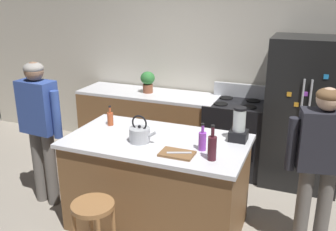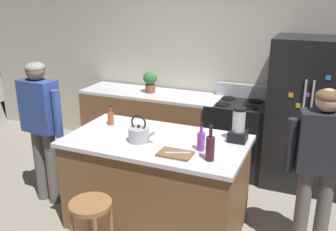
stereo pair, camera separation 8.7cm
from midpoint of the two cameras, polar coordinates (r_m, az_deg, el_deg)
name	(u,v)px [view 2 (the right image)]	position (r m, az deg, el deg)	size (l,w,h in m)	color
ground_plane	(157,223)	(4.09, -1.07, -16.07)	(14.00, 14.00, 0.00)	#9E9384
back_wall	(214,64)	(5.30, 7.55, 7.82)	(8.00, 0.10, 2.70)	beige
kitchen_island	(156,183)	(3.84, -1.12, -10.20)	(1.76, 0.97, 0.95)	brown
back_counter_run	(151,124)	(5.43, -2.15, -1.32)	(2.00, 0.64, 0.95)	brown
refrigerator	(307,115)	(4.78, 20.96, 0.13)	(0.90, 0.73, 1.83)	black
stove_range	(237,137)	(5.03, 11.00, -3.21)	(0.76, 0.65, 1.13)	black
person_by_island_left	(41,120)	(4.28, -18.28, -0.63)	(0.60, 0.25, 1.63)	#66605B
person_by_sink_right	(320,158)	(3.51, 22.84, -6.05)	(0.60, 0.30, 1.57)	#66605B
bar_stool	(91,218)	(3.31, -10.85, -15.08)	(0.36, 0.36, 0.66)	#9E6B3D
potted_plant	(150,80)	(5.25, -2.25, 5.36)	(0.20, 0.20, 0.30)	brown
blender_appliance	(238,127)	(3.61, 11.38, -1.78)	(0.17, 0.17, 0.33)	black
bottle_cooking_sauce	(111,118)	(4.04, -8.12, -0.34)	(0.06, 0.06, 0.22)	#B24C26
bottle_wine	(210,148)	(3.18, 7.23, -4.89)	(0.08, 0.08, 0.32)	#471923
bottle_soda	(201,141)	(3.37, 5.80, -3.85)	(0.07, 0.07, 0.26)	purple
tea_kettle	(139,134)	(3.56, -3.75, -2.81)	(0.28, 0.20, 0.27)	#B7BABF
cutting_board	(175,154)	(3.30, 1.88, -5.86)	(0.30, 0.20, 0.02)	brown
chef_knife	(177,153)	(3.29, 2.21, -5.71)	(0.22, 0.03, 0.01)	#B7BABF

